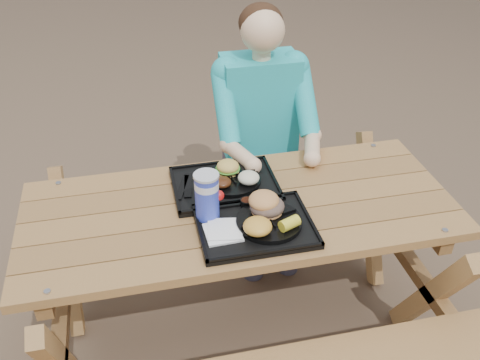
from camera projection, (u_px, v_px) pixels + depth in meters
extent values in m
plane|color=#999999|center=(240.00, 327.00, 2.65)|extent=(60.00, 60.00, 0.00)
cube|color=black|center=(255.00, 227.00, 2.10)|extent=(0.45, 0.35, 0.02)
cube|color=black|center=(225.00, 186.00, 2.33)|extent=(0.45, 0.35, 0.02)
cylinder|color=black|center=(269.00, 222.00, 2.09)|extent=(0.26, 0.26, 0.02)
cylinder|color=black|center=(231.00, 180.00, 2.34)|extent=(0.26, 0.26, 0.02)
cube|color=white|center=(223.00, 232.00, 2.05)|extent=(0.14, 0.14, 0.02)
cylinder|color=#182CB8|center=(207.00, 197.00, 2.08)|extent=(0.09, 0.09, 0.19)
cylinder|color=black|center=(247.00, 203.00, 2.19)|extent=(0.05, 0.05, 0.03)
cylinder|color=gold|center=(264.00, 201.00, 2.20)|extent=(0.05, 0.05, 0.03)
ellipsoid|color=gold|center=(258.00, 226.00, 2.01)|extent=(0.11, 0.11, 0.06)
cube|color=black|center=(188.00, 185.00, 2.31)|extent=(0.06, 0.19, 0.01)
ellipsoid|color=#44200D|center=(222.00, 182.00, 2.27)|extent=(0.08, 0.08, 0.04)
ellipsoid|color=#E9E5C5|center=(249.00, 178.00, 2.29)|extent=(0.09, 0.09, 0.05)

